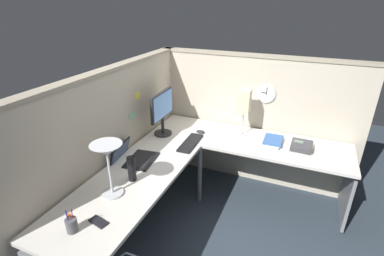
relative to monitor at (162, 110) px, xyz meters
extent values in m
plane|color=#2D3842|center=(-0.23, -0.64, -1.02)|extent=(6.80, 6.80, 0.00)
cube|color=#B7AD99|center=(-0.60, 0.23, -0.25)|extent=(2.57, 0.10, 1.55)
cube|color=gray|center=(-0.60, 0.23, 0.54)|extent=(2.57, 0.12, 0.03)
cube|color=#B7AD99|center=(0.64, -0.90, -0.25)|extent=(0.10, 2.37, 1.55)
cube|color=gray|center=(0.64, -0.90, 0.54)|extent=(0.12, 2.37, 0.03)
cube|color=beige|center=(-0.61, -0.17, -0.31)|extent=(2.35, 0.66, 0.03)
cube|color=beige|center=(0.24, -1.24, -0.31)|extent=(0.66, 1.49, 0.03)
cylinder|color=slate|center=(-0.07, -0.48, -0.67)|extent=(0.05, 0.05, 0.70)
cube|color=slate|center=(0.24, -1.97, -0.67)|extent=(0.58, 0.03, 0.60)
cylinder|color=#232326|center=(0.00, 0.00, -0.28)|extent=(0.20, 0.20, 0.02)
cylinder|color=#232326|center=(0.00, 0.00, -0.18)|extent=(0.04, 0.04, 0.20)
cube|color=#232326|center=(0.00, 0.00, 0.06)|extent=(0.46, 0.04, 0.30)
cube|color=#4C84D8|center=(0.00, -0.02, 0.06)|extent=(0.42, 0.02, 0.26)
cube|color=black|center=(-0.60, -0.08, -0.29)|extent=(0.37, 0.28, 0.02)
cube|color=black|center=(-0.60, -0.08, -0.28)|extent=(0.31, 0.21, 0.00)
cube|color=black|center=(-0.62, 0.14, -0.25)|extent=(0.35, 0.11, 0.22)
cube|color=#384C72|center=(-0.62, 0.13, -0.25)|extent=(0.31, 0.09, 0.18)
cube|color=black|center=(-0.10, -0.38, -0.28)|extent=(0.43, 0.15, 0.02)
ellipsoid|color=#232326|center=(0.19, -0.38, -0.28)|extent=(0.06, 0.10, 0.03)
cylinder|color=#B7BABF|center=(-1.12, -0.15, -0.29)|extent=(0.17, 0.17, 0.02)
cylinder|color=#B7BABF|center=(-1.12, -0.15, -0.09)|extent=(0.02, 0.02, 0.38)
cone|color=#B7BABF|center=(-1.12, -0.15, 0.11)|extent=(0.24, 0.24, 0.09)
cylinder|color=#4C4C51|center=(-1.55, -0.15, -0.24)|extent=(0.08, 0.08, 0.10)
cylinder|color=#1E1EB2|center=(-1.56, -0.14, -0.18)|extent=(0.01, 0.01, 0.13)
cylinder|color=#B21E1E|center=(-1.53, -0.15, -0.18)|extent=(0.01, 0.02, 0.13)
cylinder|color=#D8591E|center=(-1.54, -0.13, -0.17)|extent=(0.03, 0.03, 0.01)
cube|color=black|center=(-1.42, -0.25, -0.29)|extent=(0.10, 0.16, 0.01)
cylinder|color=black|center=(-0.89, -0.18, -0.18)|extent=(0.07, 0.07, 0.22)
cube|color=#38383D|center=(0.23, -1.47, -0.26)|extent=(0.20, 0.21, 0.10)
cube|color=#8CA58C|center=(0.23, -1.44, -0.22)|extent=(0.02, 0.09, 0.04)
cube|color=#38383D|center=(0.22, -1.55, -0.24)|extent=(0.19, 0.05, 0.04)
cube|color=silver|center=(0.25, -1.17, -0.28)|extent=(0.30, 0.24, 0.02)
cube|color=#335999|center=(0.27, -1.18, -0.26)|extent=(0.26, 0.19, 0.02)
cylinder|color=#B7BABF|center=(0.32, -0.83, -0.29)|extent=(0.11, 0.11, 0.01)
cylinder|color=#B7BABF|center=(0.32, -0.83, -0.15)|extent=(0.02, 0.02, 0.27)
cube|color=beige|center=(0.32, -0.83, 0.11)|extent=(0.13, 0.13, 0.26)
cylinder|color=#B7BABF|center=(0.59, -1.01, 0.14)|extent=(0.03, 0.22, 0.22)
cylinder|color=white|center=(0.57, -1.01, 0.14)|extent=(0.00, 0.19, 0.19)
cube|color=black|center=(0.57, -0.99, 0.15)|extent=(0.00, 0.06, 0.01)
cube|color=black|center=(0.57, -1.02, 0.18)|extent=(0.00, 0.01, 0.08)
cube|color=#EAD84C|center=(-0.19, 0.18, 0.20)|extent=(0.09, 0.00, 0.07)
cube|color=#8CCC99|center=(-0.31, 0.18, 0.03)|extent=(0.11, 0.00, 0.06)
camera|label=1|loc=(-2.57, -1.44, 1.13)|focal=26.82mm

